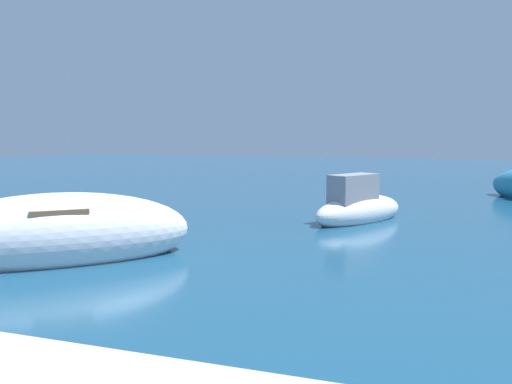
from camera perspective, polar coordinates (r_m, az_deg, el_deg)
moored_boat_2 at (r=14.04m, az=10.19°, el=-1.56°), size 2.23×3.13×1.35m
moored_boat_5 at (r=10.33m, az=-19.25°, el=-4.15°), size 4.47×4.36×1.48m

